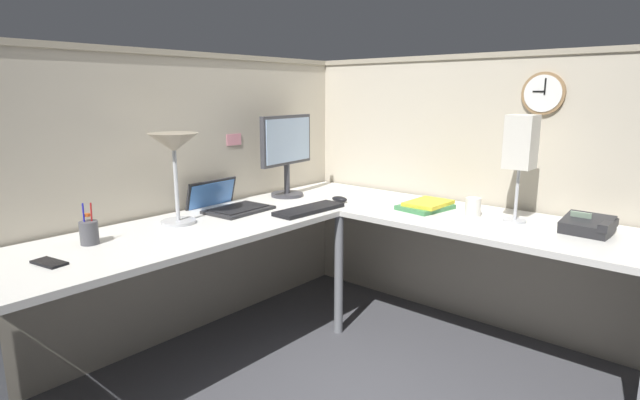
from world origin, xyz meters
name	(u,v)px	position (x,y,z in m)	size (l,w,h in m)	color
ground_plane	(343,351)	(0.00, 0.00, 0.00)	(6.80, 6.80, 0.00)	#47474C
cubicle_wall_back	(183,196)	(-0.36, 0.87, 0.79)	(2.57, 0.12, 1.58)	#B7AD99
cubicle_wall_right	(468,190)	(0.87, -0.27, 0.79)	(0.12, 2.37, 1.58)	#B7AD99
desk	(333,247)	(-0.15, -0.05, 0.63)	(2.35, 2.15, 0.73)	silver
monitor	(287,149)	(0.24, 0.64, 1.02)	(0.46, 0.20, 0.50)	#38383D
laptop	(227,204)	(-0.23, 0.65, 0.75)	(0.36, 0.40, 0.22)	#232326
keyboard	(309,209)	(0.02, 0.26, 0.74)	(0.43, 0.14, 0.02)	black
computer_mouse	(339,199)	(0.32, 0.29, 0.75)	(0.06, 0.10, 0.03)	black
desk_lamp_dome	(174,150)	(-0.59, 0.58, 1.09)	(0.24, 0.24, 0.44)	#B7BABF
pen_cup	(89,232)	(-1.04, 0.57, 0.78)	(0.08, 0.08, 0.18)	#4C4C51
cell_phone	(49,263)	(-1.26, 0.43, 0.73)	(0.07, 0.14, 0.01)	black
office_phone	(589,226)	(0.53, -1.01, 0.77)	(0.20, 0.21, 0.11)	#232326
book_stack	(426,205)	(0.49, -0.20, 0.75)	(0.31, 0.25, 0.04)	#3F7F4C
desk_lamp_paper	(521,145)	(0.53, -0.67, 1.11)	(0.13, 0.13, 0.53)	#B7BABF
coffee_mug	(473,207)	(0.51, -0.46, 0.78)	(0.08, 0.08, 0.10)	silver
wall_clock	(544,93)	(0.82, -0.67, 1.36)	(0.04, 0.22, 0.22)	olive
pinned_note_leftmost	(234,140)	(-0.02, 0.82, 1.09)	(0.11, 0.00, 0.07)	pink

